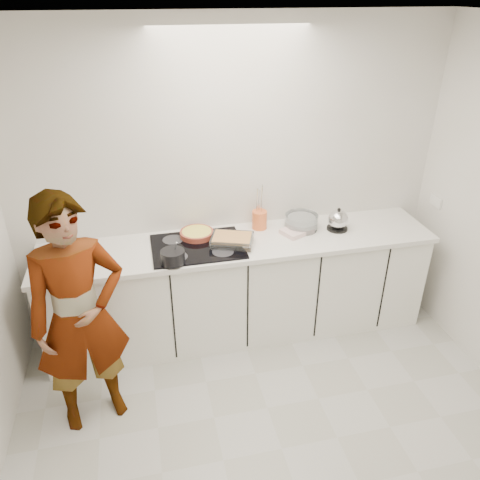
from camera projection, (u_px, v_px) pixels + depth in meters
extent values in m
cube|color=beige|center=(282.00, 449.00, 3.14)|extent=(3.60, 3.20, 0.00)
cube|color=white|center=(309.00, 25.00, 1.90)|extent=(3.60, 3.20, 0.00)
cube|color=white|center=(231.00, 182.00, 3.89)|extent=(3.60, 0.00, 2.60)
cube|color=white|center=(436.00, 201.00, 4.12)|extent=(0.02, 0.15, 0.09)
cube|color=white|center=(240.00, 290.00, 4.03)|extent=(3.20, 0.58, 0.87)
cube|color=white|center=(240.00, 243.00, 3.82)|extent=(3.24, 0.64, 0.04)
cube|color=black|center=(197.00, 246.00, 3.72)|extent=(0.72, 0.54, 0.01)
cylinder|color=#9F402D|center=(197.00, 234.00, 3.85)|extent=(0.36, 0.36, 0.04)
cylinder|color=#F3E453|center=(197.00, 232.00, 3.84)|extent=(0.31, 0.31, 0.01)
cylinder|color=black|center=(173.00, 257.00, 3.46)|extent=(0.22, 0.22, 0.10)
cylinder|color=silver|center=(175.00, 250.00, 3.46)|extent=(0.05, 0.07, 0.15)
cube|color=silver|center=(232.00, 240.00, 3.73)|extent=(0.39, 0.34, 0.06)
cube|color=#E2A85B|center=(232.00, 238.00, 3.72)|extent=(0.35, 0.30, 0.02)
cylinder|color=silver|center=(301.00, 222.00, 3.97)|extent=(0.31, 0.31, 0.13)
cylinder|color=white|center=(301.00, 224.00, 3.98)|extent=(0.26, 0.26, 0.06)
cube|color=white|center=(296.00, 231.00, 3.92)|extent=(0.29, 0.26, 0.04)
cylinder|color=black|center=(337.00, 228.00, 3.99)|extent=(0.20, 0.20, 0.02)
sphere|color=silver|center=(338.00, 220.00, 3.95)|extent=(0.19, 0.19, 0.17)
sphere|color=black|center=(339.00, 210.00, 3.91)|extent=(0.03, 0.03, 0.03)
cylinder|color=orange|center=(259.00, 220.00, 3.98)|extent=(0.15, 0.15, 0.16)
imported|color=white|center=(80.00, 317.00, 3.01)|extent=(0.72, 0.57, 1.72)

